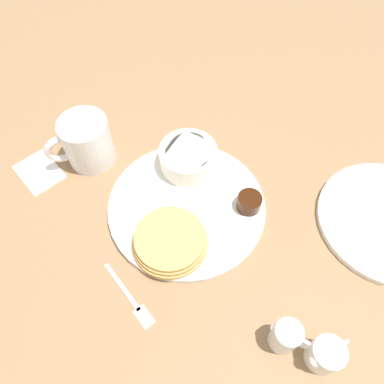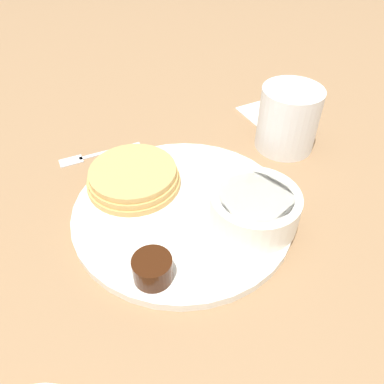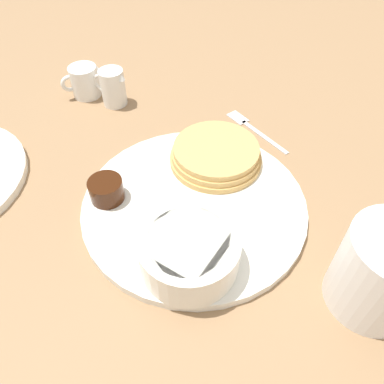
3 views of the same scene
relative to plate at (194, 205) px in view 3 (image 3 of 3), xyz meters
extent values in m
plane|color=#93704C|center=(0.00, 0.00, -0.01)|extent=(4.00, 4.00, 0.00)
cylinder|color=white|center=(0.00, 0.00, 0.00)|extent=(0.29, 0.29, 0.01)
cylinder|color=tan|center=(0.05, -0.07, 0.01)|extent=(0.13, 0.13, 0.01)
cylinder|color=tan|center=(0.05, -0.07, 0.02)|extent=(0.13, 0.13, 0.01)
cylinder|color=tan|center=(0.05, -0.07, 0.03)|extent=(0.12, 0.12, 0.01)
cylinder|color=white|center=(-0.07, 0.06, 0.03)|extent=(0.11, 0.11, 0.05)
cylinder|color=white|center=(-0.07, 0.06, 0.05)|extent=(0.09, 0.09, 0.01)
cylinder|color=#38190A|center=(0.07, 0.09, 0.02)|extent=(0.04, 0.04, 0.03)
cylinder|color=white|center=(-0.08, 0.08, 0.02)|extent=(0.04, 0.04, 0.02)
sphere|color=white|center=(-0.08, 0.08, 0.04)|extent=(0.02, 0.02, 0.02)
cylinder|color=white|center=(-0.21, -0.08, 0.04)|extent=(0.09, 0.09, 0.10)
cylinder|color=white|center=(0.28, -0.02, 0.03)|extent=(0.04, 0.04, 0.06)
torus|color=white|center=(0.29, -0.01, 0.03)|extent=(0.03, 0.02, 0.03)
cone|color=white|center=(0.26, -0.03, 0.05)|extent=(0.01, 0.01, 0.01)
cylinder|color=white|center=(0.33, 0.01, 0.02)|extent=(0.05, 0.05, 0.05)
torus|color=white|center=(0.33, 0.03, 0.02)|extent=(0.01, 0.03, 0.03)
cone|color=white|center=(0.32, -0.02, 0.04)|extent=(0.02, 0.02, 0.01)
cube|color=silver|center=(0.06, -0.17, 0.00)|extent=(0.10, 0.01, 0.00)
cube|color=silver|center=(0.12, -0.17, 0.00)|extent=(0.04, 0.02, 0.00)
camera|label=1|loc=(0.29, -0.20, 0.60)|focal=35.00mm
camera|label=2|loc=(0.12, 0.33, 0.36)|focal=35.00mm
camera|label=3|loc=(-0.26, 0.18, 0.37)|focal=35.00mm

